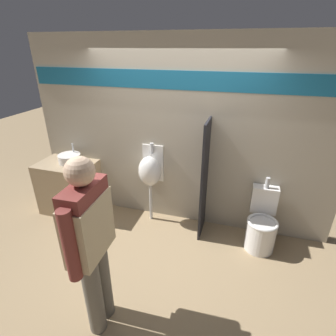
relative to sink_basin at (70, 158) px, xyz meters
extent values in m
plane|color=#997F5B|center=(1.67, -0.33, -0.92)|extent=(16.00, 16.00, 0.00)
cube|color=#B2A893|center=(1.67, 0.27, 0.43)|extent=(4.43, 0.06, 2.70)
cube|color=#19668E|center=(1.67, 0.23, 1.21)|extent=(4.34, 0.01, 0.24)
cube|color=tan|center=(-0.05, -0.06, -0.49)|extent=(0.89, 0.59, 0.85)
cylinder|color=white|center=(0.00, 0.00, 0.00)|extent=(0.34, 0.34, 0.13)
cylinder|color=silver|center=(0.00, 0.12, 0.13)|extent=(0.03, 0.03, 0.14)
cube|color=black|center=(0.22, -0.18, -0.06)|extent=(0.07, 0.14, 0.01)
cube|color=black|center=(2.14, 0.00, -0.07)|extent=(0.03, 0.46, 1.69)
cylinder|color=silver|center=(1.32, 0.07, -0.60)|extent=(0.04, 0.04, 0.63)
ellipsoid|color=white|center=(1.32, 0.07, -0.07)|extent=(0.34, 0.31, 0.46)
cube|color=white|center=(1.32, 0.22, 0.00)|extent=(0.32, 0.02, 0.58)
cylinder|color=silver|center=(1.32, 0.19, 0.25)|extent=(0.06, 0.06, 0.16)
cylinder|color=white|center=(2.96, -0.14, -0.71)|extent=(0.39, 0.39, 0.42)
torus|color=white|center=(2.96, -0.14, -0.49)|extent=(0.40, 0.40, 0.04)
cube|color=white|center=(2.96, 0.15, -0.31)|extent=(0.34, 0.16, 0.39)
cylinder|color=silver|center=(2.96, 0.13, -0.03)|extent=(0.06, 0.06, 0.14)
cylinder|color=#666056|center=(1.44, -1.77, -0.48)|extent=(0.16, 0.16, 0.87)
cylinder|color=#666056|center=(1.43, -1.60, -0.48)|extent=(0.16, 0.16, 0.87)
cube|color=brown|center=(1.44, -1.69, 0.29)|extent=(0.22, 0.46, 0.69)
cube|color=#C6B289|center=(1.44, -1.69, 0.24)|extent=(0.24, 0.49, 0.55)
cylinder|color=brown|center=(1.45, -1.94, 0.26)|extent=(0.11, 0.11, 0.63)
cylinder|color=brown|center=(1.43, -1.43, 0.26)|extent=(0.11, 0.11, 0.63)
sphere|color=beige|center=(1.44, -1.69, 0.76)|extent=(0.24, 0.24, 0.24)
camera|label=1|loc=(2.58, -3.18, 1.61)|focal=28.00mm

